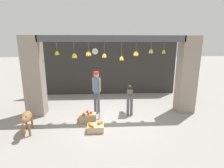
{
  "coord_description": "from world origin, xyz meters",
  "views": [
    {
      "loc": [
        -0.4,
        -6.59,
        2.87
      ],
      "look_at": [
        0.0,
        0.45,
        1.19
      ],
      "focal_mm": 28.0,
      "sensor_mm": 36.0,
      "label": 1
    }
  ],
  "objects_px": {
    "dog": "(26,118)",
    "fruit_crate_oranges": "(95,128)",
    "shopkeeper": "(97,89)",
    "water_bottle": "(99,115)",
    "worker_stooping": "(130,96)",
    "wall_clock": "(95,51)",
    "fruit_crate_apples": "(88,118)"
  },
  "relations": [
    {
      "from": "dog",
      "to": "fruit_crate_apples",
      "type": "xyz_separation_m",
      "value": [
        1.88,
        0.74,
        -0.37
      ]
    },
    {
      "from": "dog",
      "to": "wall_clock",
      "type": "distance_m",
      "value": 5.11
    },
    {
      "from": "dog",
      "to": "wall_clock",
      "type": "bearing_deg",
      "value": 140.44
    },
    {
      "from": "worker_stooping",
      "to": "fruit_crate_oranges",
      "type": "relative_size",
      "value": 2.03
    },
    {
      "from": "shopkeeper",
      "to": "worker_stooping",
      "type": "bearing_deg",
      "value": -167.29
    },
    {
      "from": "water_bottle",
      "to": "wall_clock",
      "type": "relative_size",
      "value": 0.85
    },
    {
      "from": "worker_stooping",
      "to": "fruit_crate_oranges",
      "type": "bearing_deg",
      "value": -126.18
    },
    {
      "from": "dog",
      "to": "shopkeeper",
      "type": "bearing_deg",
      "value": 111.45
    },
    {
      "from": "dog",
      "to": "fruit_crate_oranges",
      "type": "relative_size",
      "value": 1.98
    },
    {
      "from": "shopkeeper",
      "to": "water_bottle",
      "type": "bearing_deg",
      "value": 118.06
    },
    {
      "from": "dog",
      "to": "water_bottle",
      "type": "height_order",
      "value": "dog"
    },
    {
      "from": "worker_stooping",
      "to": "fruit_crate_apples",
      "type": "height_order",
      "value": "worker_stooping"
    },
    {
      "from": "fruit_crate_oranges",
      "to": "shopkeeper",
      "type": "bearing_deg",
      "value": 89.6
    },
    {
      "from": "fruit_crate_apples",
      "to": "water_bottle",
      "type": "distance_m",
      "value": 0.48
    },
    {
      "from": "fruit_crate_apples",
      "to": "wall_clock",
      "type": "relative_size",
      "value": 1.71
    },
    {
      "from": "worker_stooping",
      "to": "wall_clock",
      "type": "bearing_deg",
      "value": 124.41
    },
    {
      "from": "dog",
      "to": "fruit_crate_oranges",
      "type": "distance_m",
      "value": 2.22
    },
    {
      "from": "water_bottle",
      "to": "wall_clock",
      "type": "bearing_deg",
      "value": 94.21
    },
    {
      "from": "fruit_crate_apples",
      "to": "dog",
      "type": "bearing_deg",
      "value": -158.44
    },
    {
      "from": "shopkeeper",
      "to": "fruit_crate_oranges",
      "type": "xyz_separation_m",
      "value": [
        -0.01,
        -1.56,
        -0.91
      ]
    },
    {
      "from": "fruit_crate_apples",
      "to": "wall_clock",
      "type": "bearing_deg",
      "value": 87.02
    },
    {
      "from": "water_bottle",
      "to": "wall_clock",
      "type": "height_order",
      "value": "wall_clock"
    },
    {
      "from": "dog",
      "to": "worker_stooping",
      "type": "distance_m",
      "value": 3.83
    },
    {
      "from": "shopkeeper",
      "to": "water_bottle",
      "type": "distance_m",
      "value": 1.09
    },
    {
      "from": "dog",
      "to": "shopkeeper",
      "type": "xyz_separation_m",
      "value": [
        2.2,
        1.56,
        0.51
      ]
    },
    {
      "from": "dog",
      "to": "wall_clock",
      "type": "xyz_separation_m",
      "value": [
        2.06,
        4.28,
        1.87
      ]
    },
    {
      "from": "shopkeeper",
      "to": "worker_stooping",
      "type": "distance_m",
      "value": 1.38
    },
    {
      "from": "fruit_crate_apples",
      "to": "shopkeeper",
      "type": "bearing_deg",
      "value": 68.61
    },
    {
      "from": "water_bottle",
      "to": "worker_stooping",
      "type": "bearing_deg",
      "value": 21.72
    },
    {
      "from": "fruit_crate_apples",
      "to": "wall_clock",
      "type": "distance_m",
      "value": 4.2
    },
    {
      "from": "worker_stooping",
      "to": "shopkeeper",
      "type": "bearing_deg",
      "value": -178.06
    },
    {
      "from": "shopkeeper",
      "to": "wall_clock",
      "type": "bearing_deg",
      "value": -69.44
    }
  ]
}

